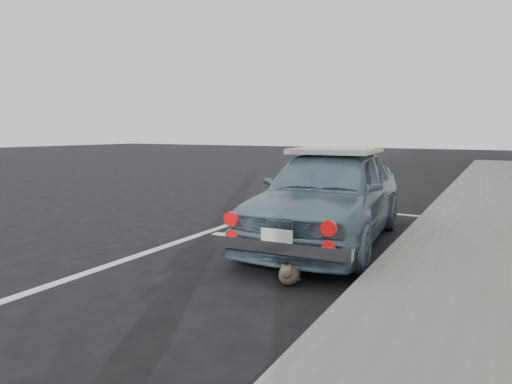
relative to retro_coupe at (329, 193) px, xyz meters
The scene contains 5 objects.
ground 4.20m from the retro_coupe, 101.94° to the right, with size 80.00×80.00×0.00m, color black.
pline_front 2.56m from the retro_coupe, 98.31° to the left, with size 3.00×0.12×0.01m, color silver.
pline_side 2.15m from the retro_coupe, 149.05° to the right, with size 0.12×7.00×0.01m, color silver.
retro_coupe is the anchor object (origin of this frame).
cat 1.96m from the retro_coupe, 81.51° to the right, with size 0.28×0.47×0.26m.
Camera 1 is at (2.88, -1.52, 1.51)m, focal length 30.00 mm.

